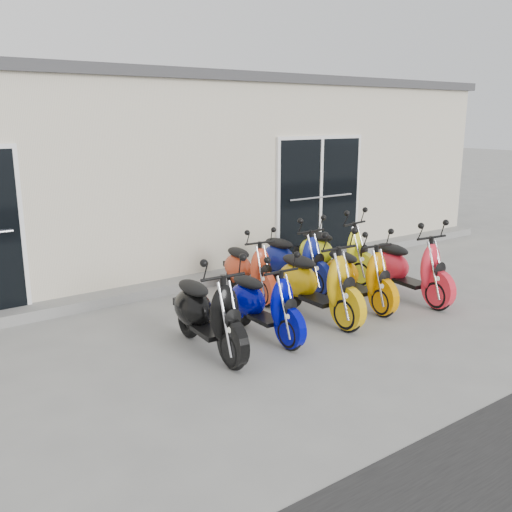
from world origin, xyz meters
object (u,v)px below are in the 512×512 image
Objects in this scene: scooter_front_orange_b at (358,266)px; scooter_front_orange_a at (317,272)px; scooter_front_blue at (263,293)px; scooter_back_yellow at (334,243)px; scooter_front_black at (207,301)px; scooter_front_red at (410,259)px; scooter_back_blue at (294,251)px; scooter_back_red at (248,261)px.

scooter_front_orange_a is at bearing -169.95° from scooter_front_orange_b.
scooter_back_yellow is at bearing 28.94° from scooter_front_blue.
scooter_back_yellow reaches higher than scooter_front_black.
scooter_front_orange_b is (0.83, 0.06, -0.06)m from scooter_front_orange_a.
scooter_front_orange_a is at bearing 179.91° from scooter_front_red.
scooter_back_yellow is (-0.18, 1.39, -0.00)m from scooter_front_red.
scooter_front_black is 1.01× the size of scooter_back_blue.
scooter_front_orange_a is 1.92m from scooter_back_yellow.
scooter_front_blue is 0.93× the size of scooter_back_blue.
scooter_front_orange_a reaches higher than scooter_front_red.
scooter_back_red is 1.67m from scooter_back_yellow.
scooter_back_blue is at bearing 40.62° from scooter_front_blue.
scooter_front_red reaches higher than scooter_front_orange_b.
scooter_front_blue is 0.96× the size of scooter_front_orange_b.
scooter_front_orange_a is 1.07× the size of scooter_back_blue.
scooter_front_orange_b is 1.20m from scooter_back_blue.
scooter_back_blue reaches higher than scooter_front_blue.
scooter_back_yellow is (2.44, 1.32, 0.06)m from scooter_front_blue.
scooter_front_orange_b is at bearing 5.55° from scooter_front_blue.
scooter_front_black is 2.11m from scooter_back_red.
scooter_back_yellow is (0.84, -0.02, 0.02)m from scooter_back_blue.
scooter_back_yellow is (0.65, 1.16, 0.04)m from scooter_front_orange_b.
scooter_back_red is (1.57, 1.41, -0.05)m from scooter_front_black.
scooter_front_orange_b is at bearing 170.34° from scooter_front_red.
scooter_front_orange_b is at bearing 5.22° from scooter_front_orange_a.
scooter_front_blue is 0.87× the size of scooter_front_orange_a.
scooter_front_red is at bearing 2.43° from scooter_front_black.
scooter_back_blue is at bearing 64.19° from scooter_front_orange_a.
scooter_front_black is 2.74m from scooter_back_blue.
scooter_back_yellow is at bearing 103.22° from scooter_front_red.
scooter_front_red is 1.03× the size of scooter_back_blue.
scooter_front_orange_a is (1.75, 0.10, 0.03)m from scooter_front_black.
scooter_front_blue reaches higher than scooter_back_red.
scooter_front_red is at bearing -9.44° from scooter_front_orange_b.
scooter_back_yellow reaches higher than scooter_back_blue.
scooter_front_black is at bearing -175.32° from scooter_front_red.
scooter_front_black is 0.79m from scooter_front_blue.
scooter_back_red is at bearing 173.58° from scooter_back_blue.
scooter_front_black is 2.58m from scooter_front_orange_b.
scooter_back_blue reaches higher than scooter_back_red.
scooter_back_blue is at bearing 131.73° from scooter_front_red.
scooter_front_red is (0.83, -0.23, 0.04)m from scooter_front_orange_b.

